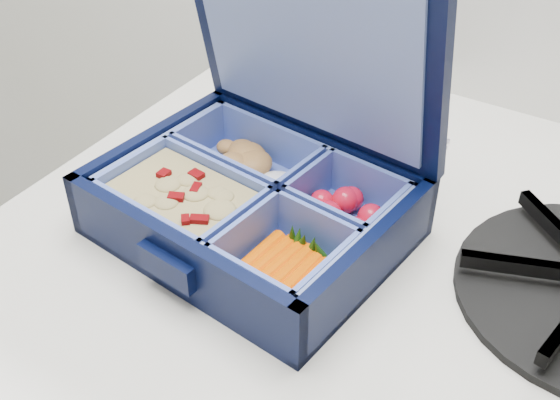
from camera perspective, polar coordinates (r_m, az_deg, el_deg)
The scene contains 3 objects.
bento_box at distance 0.54m, azimuth -2.29°, elevation -0.48°, with size 0.22×0.17×0.05m, color black, non-canonical shape.
burner_grate_rear at distance 0.67m, azimuth 4.13°, elevation 6.38°, with size 0.17×0.17×0.02m, color black.
fork at distance 0.61m, azimuth 6.83°, elevation 1.82°, with size 0.02×0.17×0.01m, color #9D9CB0, non-canonical shape.
Camera 1 is at (0.12, 1.28, 1.28)m, focal length 45.00 mm.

